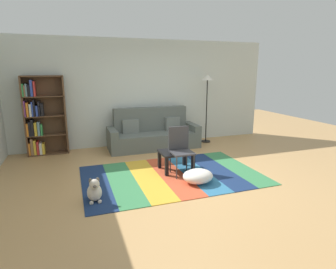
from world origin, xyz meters
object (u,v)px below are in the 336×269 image
(dog, at_px, (95,191))
(standing_lamp, at_px, (207,86))
(folding_chair, at_px, (180,146))
(bookshelf, at_px, (40,117))
(pouf, at_px, (198,176))
(couch, at_px, (153,134))
(tv_remote, at_px, (179,151))
(coffee_table, at_px, (176,155))

(dog, bearing_deg, standing_lamp, 39.62)
(dog, height_order, folding_chair, folding_chair)
(bookshelf, xyz_separation_m, pouf, (2.68, -2.76, -0.75))
(standing_lamp, distance_m, folding_chair, 2.72)
(couch, relative_size, standing_lamp, 1.25)
(standing_lamp, bearing_deg, bookshelf, 177.04)
(folding_chair, bearing_deg, tv_remote, 123.80)
(couch, relative_size, bookshelf, 1.24)
(couch, height_order, bookshelf, bookshelf)
(standing_lamp, relative_size, folding_chair, 2.01)
(coffee_table, distance_m, standing_lamp, 2.70)
(coffee_table, distance_m, dog, 1.83)
(folding_chair, bearing_deg, coffee_table, 143.75)
(bookshelf, height_order, folding_chair, bookshelf)
(standing_lamp, height_order, folding_chair, standing_lamp)
(coffee_table, height_order, folding_chair, folding_chair)
(pouf, xyz_separation_m, standing_lamp, (1.44, 2.55, 1.38))
(folding_chair, bearing_deg, pouf, -30.21)
(couch, distance_m, pouf, 2.49)
(standing_lamp, bearing_deg, pouf, -119.46)
(folding_chair, bearing_deg, standing_lamp, 99.90)
(standing_lamp, bearing_deg, tv_remote, -128.94)
(standing_lamp, distance_m, tv_remote, 2.67)
(standing_lamp, bearing_deg, folding_chair, -127.81)
(dog, distance_m, standing_lamp, 4.37)
(bookshelf, relative_size, tv_remote, 12.10)
(couch, relative_size, folding_chair, 2.51)
(pouf, xyz_separation_m, folding_chair, (-0.12, 0.54, 0.40))
(bookshelf, bearing_deg, folding_chair, -40.90)
(dog, distance_m, folding_chair, 1.80)
(tv_remote, bearing_deg, dog, -142.65)
(bookshelf, bearing_deg, pouf, -45.89)
(couch, bearing_deg, dog, -123.05)
(couch, distance_m, dog, 3.08)
(couch, height_order, dog, couch)
(pouf, bearing_deg, standing_lamp, 60.54)
(pouf, height_order, folding_chair, folding_chair)
(bookshelf, bearing_deg, dog, -72.20)
(dog, bearing_deg, coffee_table, 26.78)
(coffee_table, relative_size, folding_chair, 0.69)
(bookshelf, xyz_separation_m, coffee_table, (2.54, -2.04, -0.56))
(dog, bearing_deg, tv_remote, 24.40)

